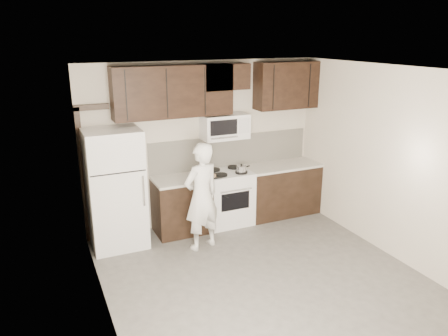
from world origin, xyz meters
TOP-DOWN VIEW (x-y plane):
  - floor at (0.00, 0.00)m, footprint 4.50×4.50m
  - back_wall at (0.00, 2.25)m, footprint 4.00×0.00m
  - ceiling at (0.00, 0.00)m, footprint 4.50×4.50m
  - counter_run at (0.60, 1.94)m, footprint 2.95×0.64m
  - stove at (0.30, 1.94)m, footprint 0.76×0.66m
  - backsplash at (0.50, 2.24)m, footprint 2.90×0.02m
  - upper_cabinets at (0.21, 2.08)m, footprint 3.48×0.35m
  - microwave at (0.30, 2.06)m, footprint 0.76×0.42m
  - refrigerator at (-1.55, 1.89)m, footprint 0.80×0.76m
  - door_trim at (-1.92, 2.21)m, footprint 0.50×0.08m
  - saucepan at (0.48, 1.79)m, footprint 0.27×0.16m
  - baking_tray at (-0.10, 1.80)m, footprint 0.39×0.30m
  - pizza at (-0.10, 1.80)m, footprint 0.27×0.27m
  - person at (-0.42, 1.28)m, footprint 0.68×0.54m

SIDE VIEW (x-z plane):
  - floor at x=0.00m, z-range 0.00..0.00m
  - counter_run at x=0.60m, z-range 0.00..0.91m
  - stove at x=0.30m, z-range -0.01..0.93m
  - person at x=-0.42m, z-range 0.00..1.63m
  - refrigerator at x=-1.55m, z-range 0.00..1.80m
  - baking_tray at x=-0.10m, z-range 0.91..0.93m
  - pizza at x=-0.10m, z-range 0.93..0.95m
  - saucepan at x=0.48m, z-range 0.90..1.05m
  - backsplash at x=0.50m, z-range 0.91..1.45m
  - door_trim at x=-1.92m, z-range 0.19..2.31m
  - back_wall at x=0.00m, z-range -0.65..3.35m
  - microwave at x=0.30m, z-range 1.45..1.85m
  - upper_cabinets at x=0.21m, z-range 1.89..2.67m
  - ceiling at x=0.00m, z-range 2.70..2.70m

